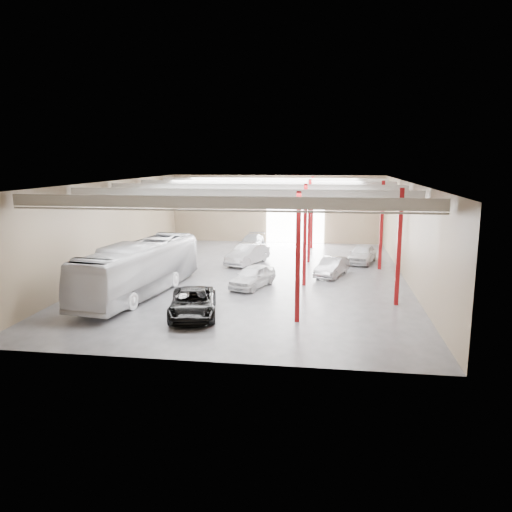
% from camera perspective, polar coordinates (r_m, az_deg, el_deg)
% --- Properties ---
extents(depot_shell, '(22.12, 32.12, 7.06)m').
position_cam_1_polar(depot_shell, '(36.80, 0.10, 5.34)').
color(depot_shell, '#45454A').
rests_on(depot_shell, ground).
extents(coach_bus, '(4.60, 12.57, 3.42)m').
position_cam_1_polar(coach_bus, '(32.87, -13.20, -1.40)').
color(coach_bus, silver).
rests_on(coach_bus, ground).
extents(black_sedan, '(3.60, 5.84, 1.51)m').
position_cam_1_polar(black_sedan, '(28.04, -7.23, -5.34)').
color(black_sedan, black).
rests_on(black_sedan, ground).
extents(car_row_a, '(3.15, 4.73, 1.50)m').
position_cam_1_polar(car_row_a, '(34.06, -0.39, -2.34)').
color(car_row_a, silver).
rests_on(car_row_a, ground).
extents(car_row_b, '(3.33, 5.33, 1.66)m').
position_cam_1_polar(car_row_b, '(41.53, -0.98, 0.20)').
color(car_row_b, '#B0B1B5').
rests_on(car_row_b, ground).
extents(car_row_c, '(2.29, 4.76, 1.34)m').
position_cam_1_polar(car_row_c, '(48.97, -0.49, 1.67)').
color(car_row_c, gray).
rests_on(car_row_c, ground).
extents(car_right_near, '(2.78, 4.48, 1.39)m').
position_cam_1_polar(car_right_near, '(37.76, 8.67, -1.22)').
color(car_right_near, '#A2A1A6').
rests_on(car_right_near, ground).
extents(car_right_far, '(2.99, 4.87, 1.55)m').
position_cam_1_polar(car_right_far, '(42.95, 12.06, 0.25)').
color(car_right_far, silver).
rests_on(car_right_far, ground).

